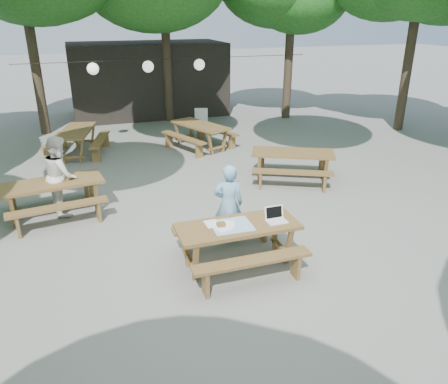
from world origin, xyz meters
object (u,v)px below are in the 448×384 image
main_picnic_table (238,244)px  picnic_table_nw (54,198)px  second_person (61,175)px  woman (228,204)px  plastic_chair (201,128)px

main_picnic_table → picnic_table_nw: size_ratio=0.95×
main_picnic_table → second_person: (-2.73, 3.15, 0.44)m
picnic_table_nw → woman: (3.05, -2.18, 0.36)m
picnic_table_nw → second_person: (0.19, 0.14, 0.44)m
woman → plastic_chair: bearing=-92.0°
picnic_table_nw → plastic_chair: 6.87m
picnic_table_nw → woman: size_ratio=1.41×
picnic_table_nw → second_person: size_ratio=1.27×
picnic_table_nw → second_person: second_person is taller
woman → plastic_chair: 7.46m
woman → main_picnic_table: bearing=91.4°
second_person → plastic_chair: (4.42, 4.95, -0.57)m
woman → picnic_table_nw: bearing=-25.4°
plastic_chair → main_picnic_table: bearing=-82.1°
woman → second_person: bearing=-28.9°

